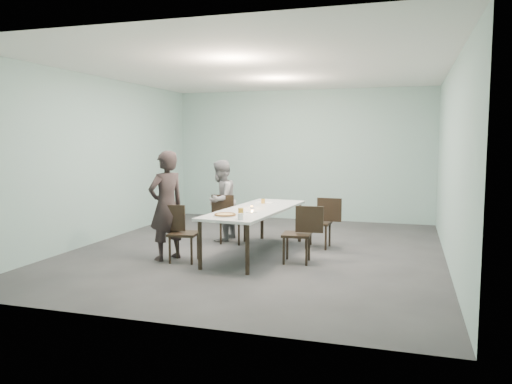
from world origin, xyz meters
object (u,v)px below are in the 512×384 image
(chair_far_left, at_px, (228,215))
(pizza, at_px, (225,215))
(beer_glass, at_px, (241,213))
(diner_near, at_px, (166,206))
(side_plate, at_px, (251,212))
(tealight, at_px, (252,207))
(amber_tumbler, at_px, (263,201))
(chair_near_left, at_px, (179,229))
(chair_far_right, at_px, (323,219))
(table, at_px, (256,212))
(water_tumbler, at_px, (240,217))
(chair_near_right, at_px, (302,230))
(diner_far, at_px, (221,200))

(chair_far_left, relative_size, pizza, 2.56)
(chair_far_left, relative_size, beer_glass, 5.80)
(diner_near, xyz_separation_m, side_plate, (1.28, 0.31, -0.09))
(diner_near, height_order, beer_glass, diner_near)
(tealight, xyz_separation_m, amber_tumbler, (-0.01, 0.70, 0.02))
(chair_near_left, relative_size, chair_far_right, 1.00)
(diner_near, relative_size, side_plate, 9.41)
(side_plate, bearing_deg, chair_far_left, 124.72)
(chair_near_left, distance_m, tealight, 1.23)
(table, xyz_separation_m, water_tumbler, (0.14, -1.17, 0.10))
(chair_near_right, bearing_deg, beer_glass, 38.37)
(table, height_order, amber_tumbler, amber_tumbler)
(diner_far, xyz_separation_m, beer_glass, (1.05, -1.93, 0.08))
(diner_near, distance_m, water_tumbler, 1.41)
(beer_glass, distance_m, water_tumbler, 0.13)
(chair_far_right, height_order, diner_far, diner_far)
(tealight, height_order, amber_tumbler, amber_tumbler)
(table, xyz_separation_m, diner_far, (-0.95, 0.88, 0.05))
(chair_far_right, xyz_separation_m, water_tumbler, (-0.83, -1.95, 0.29))
(chair_near_right, height_order, diner_far, diner_far)
(chair_near_left, bearing_deg, table, 32.58)
(chair_near_left, xyz_separation_m, pizza, (0.79, -0.09, 0.27))
(chair_near_right, distance_m, diner_near, 2.12)
(side_plate, height_order, beer_glass, beer_glass)
(pizza, bearing_deg, tealight, 81.10)
(side_plate, xyz_separation_m, beer_glass, (0.03, -0.60, 0.07))
(chair_far_right, relative_size, beer_glass, 5.80)
(water_tumbler, bearing_deg, chair_far_right, 66.87)
(chair_far_left, height_order, amber_tumbler, chair_far_left)
(beer_glass, height_order, tealight, beer_glass)
(chair_far_right, xyz_separation_m, side_plate, (-0.90, -1.23, 0.25))
(chair_near_right, xyz_separation_m, beer_glass, (-0.74, -0.69, 0.32))
(chair_near_right, bearing_deg, diner_far, -39.35)
(table, xyz_separation_m, chair_near_right, (0.84, -0.36, -0.19))
(table, distance_m, tealight, 0.11)
(chair_far_right, relative_size, amber_tumbler, 10.88)
(chair_far_left, xyz_separation_m, diner_far, (-0.22, 0.18, 0.24))
(chair_far_right, distance_m, water_tumbler, 2.14)
(chair_far_left, distance_m, side_plate, 1.43)
(diner_far, height_order, beer_glass, diner_far)
(diner_far, bearing_deg, side_plate, 42.67)
(table, bearing_deg, chair_far_right, 38.80)
(pizza, relative_size, beer_glass, 2.27)
(diner_near, xyz_separation_m, amber_tumbler, (1.15, 1.41, -0.06))
(tealight, bearing_deg, side_plate, -73.03)
(diner_near, distance_m, tealight, 1.36)
(chair_far_right, distance_m, beer_glass, 2.05)
(beer_glass, bearing_deg, pizza, 153.66)
(chair_far_right, height_order, side_plate, chair_far_right)
(chair_far_left, distance_m, diner_near, 1.58)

